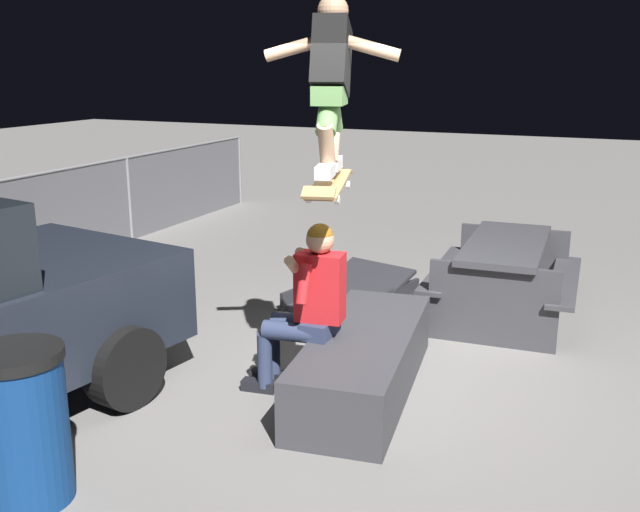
{
  "coord_description": "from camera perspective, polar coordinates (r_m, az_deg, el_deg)",
  "views": [
    {
      "loc": [
        -4.89,
        -1.57,
        2.39
      ],
      "look_at": [
        -0.35,
        0.44,
        1.06
      ],
      "focal_mm": 40.86,
      "sensor_mm": 36.0,
      "label": 1
    }
  ],
  "objects": [
    {
      "name": "trash_bin",
      "position": [
        4.42,
        -22.27,
        -12.2
      ],
      "size": [
        0.52,
        0.52,
        0.9
      ],
      "color": "navy",
      "rests_on": "ground"
    },
    {
      "name": "skater_airborne",
      "position": [
        4.8,
        0.86,
        13.87
      ],
      "size": [
        0.64,
        0.88,
        1.12
      ],
      "color": "white"
    },
    {
      "name": "picnic_table_back",
      "position": [
        7.12,
        14.26,
        -0.85
      ],
      "size": [
        1.77,
        1.43,
        0.75
      ],
      "color": "#38383D",
      "rests_on": "ground"
    },
    {
      "name": "ground_plane",
      "position": [
        5.67,
        5.55,
        -10.0
      ],
      "size": [
        40.0,
        40.0,
        0.0
      ],
      "primitive_type": "plane",
      "color": "slate"
    },
    {
      "name": "person_sitting_on_ledge",
      "position": [
        5.27,
        -1.09,
        -3.54
      ],
      "size": [
        0.6,
        0.78,
        1.29
      ],
      "color": "#2D3856",
      "rests_on": "ground"
    },
    {
      "name": "kicker_ramp",
      "position": [
        7.42,
        2.5,
        -3.25
      ],
      "size": [
        1.38,
        1.11,
        0.4
      ],
      "color": "#28282D",
      "rests_on": "ground"
    },
    {
      "name": "skateboard",
      "position": [
        4.8,
        0.73,
        5.63
      ],
      "size": [
        1.04,
        0.46,
        0.13
      ],
      "color": "#AD8451"
    },
    {
      "name": "ledge_box_main",
      "position": [
        5.48,
        3.44,
        -8.25
      ],
      "size": [
        2.06,
        0.95,
        0.46
      ],
      "primitive_type": "cube",
      "rotation": [
        0.0,
        0.0,
        0.13
      ],
      "color": "#38383D",
      "rests_on": "ground"
    }
  ]
}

